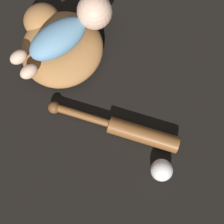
# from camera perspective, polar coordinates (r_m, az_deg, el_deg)

# --- Properties ---
(ground_plane) EXTENTS (6.00, 6.00, 0.00)m
(ground_plane) POSITION_cam_1_polar(r_m,az_deg,el_deg) (1.15, -7.42, 12.95)
(ground_plane) COLOR black
(baseball_glove) EXTENTS (0.37, 0.38, 0.09)m
(baseball_glove) POSITION_cam_1_polar(r_m,az_deg,el_deg) (1.10, -9.73, 12.10)
(baseball_glove) COLOR #A8703D
(baseball_glove) RESTS_ON ground
(baby_figure) EXTENTS (0.35, 0.23, 0.11)m
(baby_figure) POSITION_cam_1_polar(r_m,az_deg,el_deg) (1.01, -7.46, 14.85)
(baby_figure) COLOR #6693B2
(baby_figure) RESTS_ON baseball_glove
(baseball_bat) EXTENTS (0.41, 0.24, 0.06)m
(baseball_bat) POSITION_cam_1_polar(r_m,az_deg,el_deg) (1.03, 3.04, -3.36)
(baseball_bat) COLOR brown
(baseball_bat) RESTS_ON ground
(baseball) EXTENTS (0.07, 0.07, 0.07)m
(baseball) POSITION_cam_1_polar(r_m,az_deg,el_deg) (1.02, 9.07, -10.44)
(baseball) COLOR white
(baseball) RESTS_ON ground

